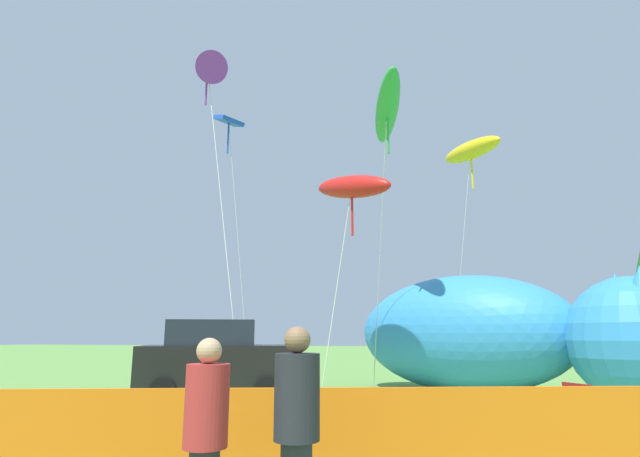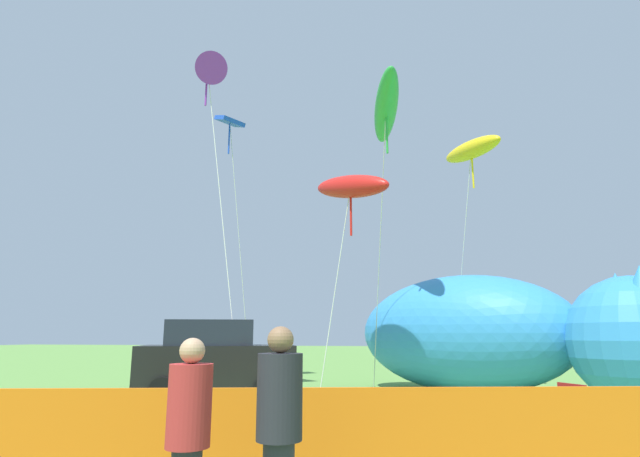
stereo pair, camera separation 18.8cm
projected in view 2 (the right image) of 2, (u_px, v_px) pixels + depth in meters
name	position (u px, v px, depth m)	size (l,w,h in m)	color
ground_plane	(330.00, 424.00, 9.02)	(120.00, 120.00, 0.00)	#609342
parked_car	(217.00, 359.00, 12.78)	(4.26, 2.97, 1.95)	black
folding_chair	(566.00, 413.00, 7.13)	(0.75, 0.75, 0.89)	maroon
inflatable_cat	(497.00, 338.00, 13.34)	(8.69, 6.74, 3.25)	#338CD8
safety_fence	(281.00, 442.00, 5.02)	(8.25, 2.08, 1.16)	orange
spectator_in_red_shirt	(188.00, 432.00, 3.84)	(0.34, 0.34, 1.57)	#2D2D38
spectator_in_white_shirt	(279.00, 425.00, 3.89)	(0.36, 0.36, 1.66)	#2D2D38
kite_red_lizard	(351.00, 187.00, 12.96)	(2.61, 2.36, 5.97)	silver
kite_blue_box	(230.00, 127.00, 18.84)	(1.38, 1.66, 9.76)	silver
kite_yellow_hero	(471.00, 150.00, 16.24)	(2.02, 3.10, 8.04)	silver
kite_green_fish	(386.00, 108.00, 13.46)	(1.42, 4.35, 8.29)	silver
kite_purple_delta	(207.00, 68.00, 15.61)	(2.85, 2.30, 10.55)	silver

